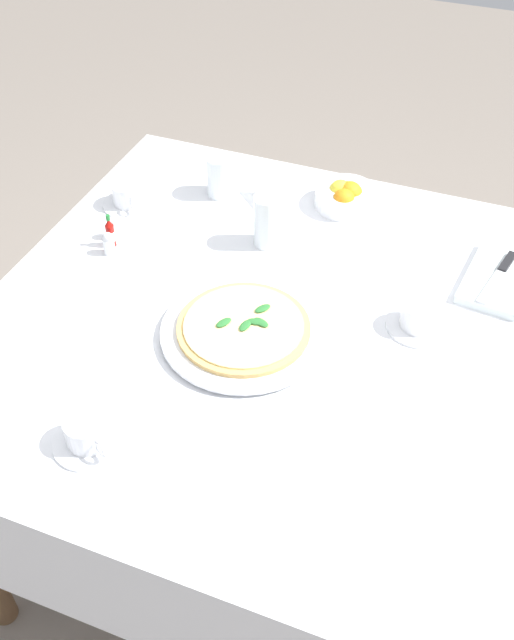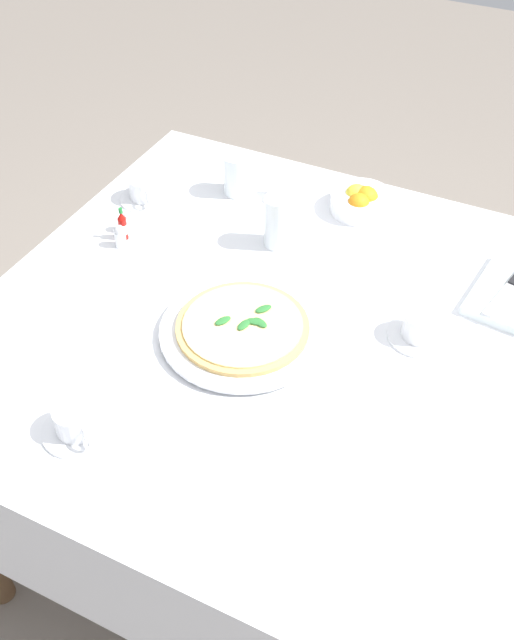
# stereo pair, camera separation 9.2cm
# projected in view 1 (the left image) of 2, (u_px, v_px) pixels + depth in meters

# --- Properties ---
(ground_plane) EXTENTS (8.00, 8.00, 0.00)m
(ground_plane) POSITION_uv_depth(u_px,v_px,m) (267.00, 513.00, 2.01)
(ground_plane) COLOR slate
(dining_table) EXTENTS (1.18, 1.18, 0.72)m
(dining_table) POSITION_uv_depth(u_px,v_px,m) (269.00, 360.00, 1.60)
(dining_table) COLOR white
(dining_table) RESTS_ON ground_plane
(pizza_plate) EXTENTS (0.33, 0.33, 0.02)m
(pizza_plate) POSITION_uv_depth(u_px,v_px,m) (244.00, 332.00, 1.47)
(pizza_plate) COLOR white
(pizza_plate) RESTS_ON dining_table
(pizza) EXTENTS (0.27, 0.27, 0.02)m
(pizza) POSITION_uv_depth(u_px,v_px,m) (244.00, 327.00, 1.46)
(pizza) COLOR #DBAD60
(pizza) RESTS_ON pizza_plate
(coffee_cup_far_left) EXTENTS (0.13, 0.13, 0.06)m
(coffee_cup_far_left) POSITION_uv_depth(u_px,v_px,m) (420.00, 317.00, 1.48)
(coffee_cup_far_left) COLOR white
(coffee_cup_far_left) RESTS_ON dining_table
(coffee_cup_near_left) EXTENTS (0.13, 0.13, 0.06)m
(coffee_cup_near_left) POSITION_uv_depth(u_px,v_px,m) (88.00, 433.00, 1.27)
(coffee_cup_near_left) COLOR white
(coffee_cup_near_left) RESTS_ON dining_table
(coffee_cup_back_corner) EXTENTS (0.13, 0.13, 0.06)m
(coffee_cup_back_corner) POSITION_uv_depth(u_px,v_px,m) (128.00, 196.00, 1.80)
(coffee_cup_back_corner) COLOR white
(coffee_cup_back_corner) RESTS_ON dining_table
(water_glass_near_right) EXTENTS (0.06, 0.06, 0.13)m
(water_glass_near_right) POSITION_uv_depth(u_px,v_px,m) (268.00, 224.00, 1.67)
(water_glass_near_right) COLOR white
(water_glass_near_right) RESTS_ON dining_table
(water_glass_right_edge) EXTENTS (0.07, 0.07, 0.10)m
(water_glass_right_edge) POSITION_uv_depth(u_px,v_px,m) (221.00, 177.00, 1.82)
(water_glass_right_edge) COLOR white
(water_glass_right_edge) RESTS_ON dining_table
(napkin_folded) EXTENTS (0.23, 0.15, 0.02)m
(napkin_folded) POSITION_uv_depth(u_px,v_px,m) (498.00, 279.00, 1.59)
(napkin_folded) COLOR white
(napkin_folded) RESTS_ON dining_table
(dinner_knife) EXTENTS (0.19, 0.06, 0.01)m
(dinner_knife) POSITION_uv_depth(u_px,v_px,m) (499.00, 275.00, 1.58)
(dinner_knife) COLOR silver
(dinner_knife) RESTS_ON napkin_folded
(citrus_bowl) EXTENTS (0.15, 0.15, 0.07)m
(citrus_bowl) POSITION_uv_depth(u_px,v_px,m) (345.00, 196.00, 1.80)
(citrus_bowl) COLOR white
(citrus_bowl) RESTS_ON dining_table
(hot_sauce_bottle) EXTENTS (0.02, 0.02, 0.08)m
(hot_sauce_bottle) POSITION_uv_depth(u_px,v_px,m) (110.00, 233.00, 1.67)
(hot_sauce_bottle) COLOR #B7140F
(hot_sauce_bottle) RESTS_ON dining_table
(salt_shaker) EXTENTS (0.03, 0.03, 0.06)m
(salt_shaker) POSITION_uv_depth(u_px,v_px,m) (109.00, 244.00, 1.66)
(salt_shaker) COLOR white
(salt_shaker) RESTS_ON dining_table
(pepper_shaker) EXTENTS (0.03, 0.03, 0.06)m
(pepper_shaker) POSITION_uv_depth(u_px,v_px,m) (113.00, 229.00, 1.70)
(pepper_shaker) COLOR white
(pepper_shaker) RESTS_ON dining_table
(menu_card) EXTENTS (0.06, 0.07, 0.06)m
(menu_card) POSITION_uv_depth(u_px,v_px,m) (268.00, 191.00, 1.81)
(menu_card) COLOR white
(menu_card) RESTS_ON dining_table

